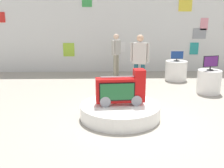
{
  "coord_description": "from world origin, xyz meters",
  "views": [
    {
      "loc": [
        -0.69,
        -5.11,
        2.19
      ],
      "look_at": [
        -0.56,
        0.79,
        0.66
      ],
      "focal_mm": 40.93,
      "sensor_mm": 36.0,
      "label": 1
    }
  ],
  "objects_px": {
    "display_pedestal_center_rear": "(209,82)",
    "shopper_browsing_rear": "(140,60)",
    "tv_on_center_rear": "(211,62)",
    "tv_on_left_rear": "(177,56)",
    "shopper_browsing_near_truck": "(116,52)",
    "main_display_pedestal": "(120,111)",
    "display_pedestal_left_rear": "(176,71)",
    "novelty_firetruck_tv": "(121,91)"
  },
  "relations": [
    {
      "from": "novelty_firetruck_tv",
      "to": "tv_on_center_rear",
      "type": "bearing_deg",
      "value": 34.7
    },
    {
      "from": "main_display_pedestal",
      "to": "tv_on_center_rear",
      "type": "bearing_deg",
      "value": 34.43
    },
    {
      "from": "novelty_firetruck_tv",
      "to": "tv_on_center_rear",
      "type": "xyz_separation_m",
      "value": [
        2.73,
        1.89,
        0.3
      ]
    },
    {
      "from": "shopper_browsing_near_truck",
      "to": "shopper_browsing_rear",
      "type": "xyz_separation_m",
      "value": [
        0.6,
        -2.09,
        0.06
      ]
    },
    {
      "from": "display_pedestal_left_rear",
      "to": "shopper_browsing_near_truck",
      "type": "relative_size",
      "value": 0.47
    },
    {
      "from": "display_pedestal_left_rear",
      "to": "shopper_browsing_rear",
      "type": "relative_size",
      "value": 0.44
    },
    {
      "from": "main_display_pedestal",
      "to": "novelty_firetruck_tv",
      "type": "xyz_separation_m",
      "value": [
        0.02,
        -0.0,
        0.48
      ]
    },
    {
      "from": "novelty_firetruck_tv",
      "to": "display_pedestal_center_rear",
      "type": "distance_m",
      "value": 3.34
    },
    {
      "from": "shopper_browsing_near_truck",
      "to": "novelty_firetruck_tv",
      "type": "bearing_deg",
      "value": -90.59
    },
    {
      "from": "display_pedestal_center_rear",
      "to": "shopper_browsing_rear",
      "type": "xyz_separation_m",
      "value": [
        -2.09,
        0.02,
        0.67
      ]
    },
    {
      "from": "display_pedestal_center_rear",
      "to": "shopper_browsing_near_truck",
      "type": "bearing_deg",
      "value": 141.96
    },
    {
      "from": "novelty_firetruck_tv",
      "to": "display_pedestal_center_rear",
      "type": "bearing_deg",
      "value": 34.75
    },
    {
      "from": "novelty_firetruck_tv",
      "to": "display_pedestal_left_rear",
      "type": "xyz_separation_m",
      "value": [
        2.19,
        3.56,
        -0.28
      ]
    },
    {
      "from": "display_pedestal_left_rear",
      "to": "tv_on_center_rear",
      "type": "bearing_deg",
      "value": -71.93
    },
    {
      "from": "novelty_firetruck_tv",
      "to": "shopper_browsing_near_truck",
      "type": "height_order",
      "value": "shopper_browsing_near_truck"
    },
    {
      "from": "display_pedestal_left_rear",
      "to": "shopper_browsing_near_truck",
      "type": "xyz_separation_m",
      "value": [
        -2.15,
        0.45,
        0.61
      ]
    },
    {
      "from": "main_display_pedestal",
      "to": "display_pedestal_left_rear",
      "type": "xyz_separation_m",
      "value": [
        2.21,
        3.55,
        0.19
      ]
    },
    {
      "from": "tv_on_left_rear",
      "to": "main_display_pedestal",
      "type": "bearing_deg",
      "value": -121.91
    },
    {
      "from": "tv_on_center_rear",
      "to": "display_pedestal_left_rear",
      "type": "bearing_deg",
      "value": 108.07
    },
    {
      "from": "main_display_pedestal",
      "to": "tv_on_center_rear",
      "type": "xyz_separation_m",
      "value": [
        2.75,
        1.89,
        0.78
      ]
    },
    {
      "from": "main_display_pedestal",
      "to": "tv_on_center_rear",
      "type": "height_order",
      "value": "tv_on_center_rear"
    },
    {
      "from": "tv_on_center_rear",
      "to": "shopper_browsing_near_truck",
      "type": "xyz_separation_m",
      "value": [
        -2.69,
        2.11,
        0.02
      ]
    },
    {
      "from": "display_pedestal_center_rear",
      "to": "novelty_firetruck_tv",
      "type": "bearing_deg",
      "value": -145.25
    },
    {
      "from": "tv_on_left_rear",
      "to": "shopper_browsing_near_truck",
      "type": "relative_size",
      "value": 0.29
    },
    {
      "from": "shopper_browsing_rear",
      "to": "main_display_pedestal",
      "type": "bearing_deg",
      "value": -109.22
    },
    {
      "from": "display_pedestal_center_rear",
      "to": "tv_on_center_rear",
      "type": "height_order",
      "value": "tv_on_center_rear"
    },
    {
      "from": "novelty_firetruck_tv",
      "to": "display_pedestal_left_rear",
      "type": "relative_size",
      "value": 1.43
    },
    {
      "from": "novelty_firetruck_tv",
      "to": "shopper_browsing_near_truck",
      "type": "xyz_separation_m",
      "value": [
        0.04,
        4.0,
        0.32
      ]
    },
    {
      "from": "novelty_firetruck_tv",
      "to": "shopper_browsing_rear",
      "type": "height_order",
      "value": "shopper_browsing_rear"
    },
    {
      "from": "display_pedestal_center_rear",
      "to": "shopper_browsing_rear",
      "type": "bearing_deg",
      "value": 179.55
    },
    {
      "from": "novelty_firetruck_tv",
      "to": "display_pedestal_center_rear",
      "type": "xyz_separation_m",
      "value": [
        2.73,
        1.9,
        -0.28
      ]
    },
    {
      "from": "tv_on_left_rear",
      "to": "shopper_browsing_rear",
      "type": "distance_m",
      "value": 2.26
    },
    {
      "from": "display_pedestal_center_rear",
      "to": "tv_on_center_rear",
      "type": "distance_m",
      "value": 0.59
    },
    {
      "from": "main_display_pedestal",
      "to": "shopper_browsing_near_truck",
      "type": "bearing_deg",
      "value": 89.12
    },
    {
      "from": "display_pedestal_center_rear",
      "to": "tv_on_center_rear",
      "type": "xyz_separation_m",
      "value": [
        -0.0,
        -0.0,
        0.59
      ]
    },
    {
      "from": "tv_on_left_rear",
      "to": "shopper_browsing_rear",
      "type": "height_order",
      "value": "shopper_browsing_rear"
    },
    {
      "from": "display_pedestal_center_rear",
      "to": "tv_on_center_rear",
      "type": "bearing_deg",
      "value": -105.73
    },
    {
      "from": "novelty_firetruck_tv",
      "to": "tv_on_center_rear",
      "type": "height_order",
      "value": "tv_on_center_rear"
    },
    {
      "from": "novelty_firetruck_tv",
      "to": "tv_on_left_rear",
      "type": "xyz_separation_m",
      "value": [
        2.19,
        3.55,
        0.26
      ]
    },
    {
      "from": "tv_on_center_rear",
      "to": "shopper_browsing_rear",
      "type": "height_order",
      "value": "shopper_browsing_rear"
    },
    {
      "from": "novelty_firetruck_tv",
      "to": "tv_on_left_rear",
      "type": "relative_size",
      "value": 2.32
    },
    {
      "from": "tv_on_left_rear",
      "to": "tv_on_center_rear",
      "type": "height_order",
      "value": "tv_on_center_rear"
    }
  ]
}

